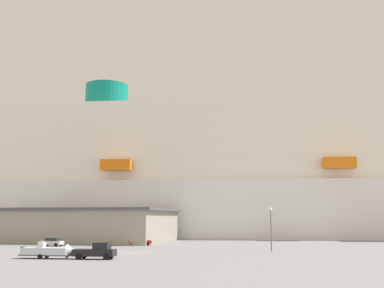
# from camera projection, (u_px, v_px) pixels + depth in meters

# --- Properties ---
(ground_plane) EXTENTS (600.00, 600.00, 0.00)m
(ground_plane) POSITION_uv_depth(u_px,v_px,m) (165.00, 243.00, 104.64)
(ground_plane) COLOR gray
(cruise_ship) EXTENTS (292.61, 47.02, 57.66)m
(cruise_ship) POSITION_uv_depth(u_px,v_px,m) (236.00, 184.00, 140.35)
(cruise_ship) COLOR white
(cruise_ship) RESTS_ON ground_plane
(terminal_building) EXTENTS (47.33, 30.89, 7.62)m
(terminal_building) POSITION_uv_depth(u_px,v_px,m) (75.00, 225.00, 111.23)
(terminal_building) COLOR gray
(terminal_building) RESTS_ON ground_plane
(pickup_truck) EXTENTS (5.65, 2.39, 2.20)m
(pickup_truck) POSITION_uv_depth(u_px,v_px,m) (96.00, 251.00, 62.84)
(pickup_truck) COLOR black
(pickup_truck) RESTS_ON ground_plane
(small_boat_on_trailer) EXTENTS (8.88, 2.30, 2.15)m
(small_boat_on_trailer) POSITION_uv_depth(u_px,v_px,m) (51.00, 251.00, 63.72)
(small_boat_on_trailer) COLOR #595960
(small_boat_on_trailer) RESTS_ON ground_plane
(street_lamp) EXTENTS (0.56, 0.56, 7.14)m
(street_lamp) POSITION_uv_depth(u_px,v_px,m) (271.00, 222.00, 78.89)
(street_lamp) COLOR slate
(street_lamp) RESTS_ON ground_plane
(parked_car_silver_sedan) EXTENTS (4.74, 2.55, 1.58)m
(parked_car_silver_sedan) POSITION_uv_depth(u_px,v_px,m) (52.00, 242.00, 92.34)
(parked_car_silver_sedan) COLOR silver
(parked_car_silver_sedan) RESTS_ON ground_plane
(parked_car_red_hatchback) EXTENTS (4.72, 2.40, 1.58)m
(parked_car_red_hatchback) POSITION_uv_depth(u_px,v_px,m) (140.00, 241.00, 95.42)
(parked_car_red_hatchback) COLOR red
(parked_car_red_hatchback) RESTS_ON ground_plane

